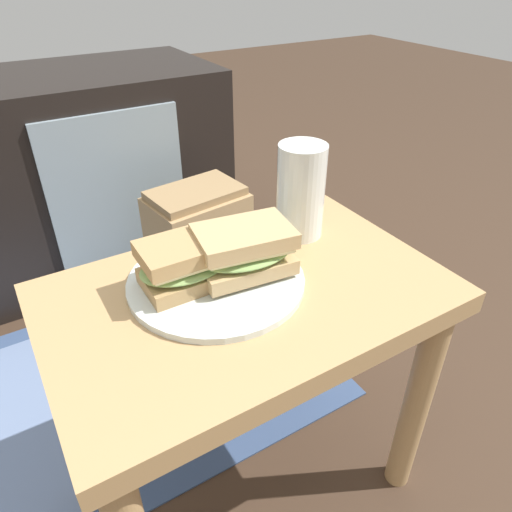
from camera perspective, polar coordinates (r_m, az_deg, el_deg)
ground_plane at (r=1.01m, az=-0.76°, el=-25.14°), size 8.00×8.00×0.00m
side_table at (r=0.72m, az=-0.97°, el=-9.66°), size 0.56×0.36×0.46m
tv_cabinet at (r=1.53m, az=-22.87°, el=8.63°), size 0.96×0.46×0.58m
area_rug at (r=1.19m, az=-20.97°, el=-16.08°), size 1.16×0.64×0.01m
plate at (r=0.68m, az=-4.81°, el=-2.97°), size 0.25×0.25×0.01m
sandwich_front at (r=0.65m, az=-8.58°, el=-0.92°), size 0.13×0.09×0.07m
sandwich_back at (r=0.66m, az=-1.43°, el=0.77°), size 0.15×0.11×0.07m
beer_glass at (r=0.76m, az=5.40°, el=7.57°), size 0.08×0.08×0.15m
paper_bag at (r=1.26m, az=-6.74°, el=0.26°), size 0.25×0.19×0.37m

